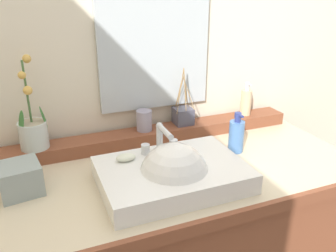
# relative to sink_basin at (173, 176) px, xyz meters

# --- Properties ---
(wall_back) EXTENTS (3.26, 0.20, 2.51)m
(wall_back) POSITION_rel_sink_basin_xyz_m (0.02, 0.54, 0.37)
(wall_back) COLOR beige
(wall_back) RESTS_ON ground
(back_ledge) EXTENTS (1.39, 0.11, 0.06)m
(back_ledge) POSITION_rel_sink_basin_xyz_m (0.02, 0.37, -0.01)
(back_ledge) COLOR brown
(back_ledge) RESTS_ON vanity_cabinet
(sink_basin) EXTENTS (0.49, 0.34, 0.27)m
(sink_basin) POSITION_rel_sink_basin_xyz_m (0.00, 0.00, 0.00)
(sink_basin) COLOR white
(sink_basin) RESTS_ON vanity_cabinet
(soap_bar) EXTENTS (0.07, 0.04, 0.02)m
(soap_bar) POSITION_rel_sink_basin_xyz_m (-0.14, 0.10, 0.05)
(soap_bar) COLOR silver
(soap_bar) RESTS_ON sink_basin
(potted_plant) EXTENTS (0.11, 0.11, 0.36)m
(potted_plant) POSITION_rel_sink_basin_xyz_m (-0.42, 0.37, 0.09)
(potted_plant) COLOR silver
(potted_plant) RESTS_ON back_ledge
(soap_dispenser) EXTENTS (0.05, 0.05, 0.16)m
(soap_dispenser) POSITION_rel_sink_basin_xyz_m (0.53, 0.37, 0.09)
(soap_dispenser) COLOR beige
(soap_dispenser) RESTS_ON back_ledge
(tumbler_cup) EXTENTS (0.07, 0.07, 0.09)m
(tumbler_cup) POSITION_rel_sink_basin_xyz_m (0.02, 0.37, 0.06)
(tumbler_cup) COLOR #9B93A6
(tumbler_cup) RESTS_ON back_ledge
(reed_diffuser) EXTENTS (0.09, 0.09, 0.26)m
(reed_diffuser) POSITION_rel_sink_basin_xyz_m (0.21, 0.38, 0.06)
(reed_diffuser) COLOR #514F5E
(reed_diffuser) RESTS_ON back_ledge
(lotion_bottle) EXTENTS (0.06, 0.06, 0.17)m
(lotion_bottle) POSITION_rel_sink_basin_xyz_m (0.34, 0.14, 0.03)
(lotion_bottle) COLOR #4C7AB9
(lotion_bottle) RESTS_ON vanity_cabinet
(tissue_box) EXTENTS (0.15, 0.15, 0.10)m
(tissue_box) POSITION_rel_sink_basin_xyz_m (-0.48, 0.15, 0.02)
(tissue_box) COLOR #8C9997
(tissue_box) RESTS_ON vanity_cabinet
(mirror) EXTENTS (0.49, 0.02, 0.64)m
(mirror) POSITION_rel_sink_basin_xyz_m (0.10, 0.43, 0.42)
(mirror) COLOR silver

